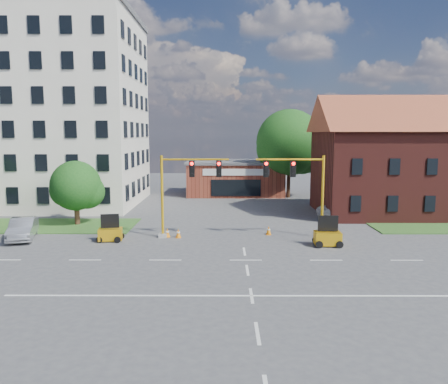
# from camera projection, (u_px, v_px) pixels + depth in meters

# --- Properties ---
(ground) EXTENTS (120.00, 120.00, 0.00)m
(ground) POSITION_uv_depth(u_px,v_px,m) (246.00, 260.00, 27.08)
(ground) COLOR #434446
(ground) RESTS_ON ground
(grass_verge_nw) EXTENTS (22.00, 6.00, 0.08)m
(grass_verge_nw) POSITION_uv_depth(u_px,v_px,m) (5.00, 226.00, 37.05)
(grass_verge_nw) COLOR #275921
(grass_verge_nw) RESTS_ON ground
(lane_markings) EXTENTS (60.00, 36.00, 0.01)m
(lane_markings) POSITION_uv_depth(u_px,v_px,m) (248.00, 276.00, 24.10)
(lane_markings) COLOR silver
(lane_markings) RESTS_ON ground
(office_block) EXTENTS (18.40, 15.40, 20.60)m
(office_block) POSITION_uv_depth(u_px,v_px,m) (54.00, 110.00, 47.48)
(office_block) COLOR beige
(office_block) RESTS_ON ground
(brick_shop) EXTENTS (12.40, 8.40, 4.30)m
(brick_shop) POSITION_uv_depth(u_px,v_px,m) (235.00, 177.00, 56.51)
(brick_shop) COLOR maroon
(brick_shop) RESTS_ON ground
(townhouse_row) EXTENTS (21.00, 11.00, 11.50)m
(townhouse_row) POSITION_uv_depth(u_px,v_px,m) (425.00, 153.00, 42.09)
(townhouse_row) COLOR #501C18
(townhouse_row) RESTS_ON ground
(tree_large) EXTENTS (8.44, 8.03, 10.75)m
(tree_large) POSITION_uv_depth(u_px,v_px,m) (293.00, 145.00, 53.04)
(tree_large) COLOR #392215
(tree_large) RESTS_ON ground
(tree_nw_front) EXTENTS (4.47, 4.26, 5.53)m
(tree_nw_front) POSITION_uv_depth(u_px,v_px,m) (79.00, 187.00, 37.17)
(tree_nw_front) COLOR #392215
(tree_nw_front) RESTS_ON ground
(signal_mast_west) EXTENTS (5.30, 0.60, 6.20)m
(signal_mast_west) POSITION_uv_depth(u_px,v_px,m) (184.00, 186.00, 32.52)
(signal_mast_west) COLOR gray
(signal_mast_west) RESTS_ON ground
(signal_mast_east) EXTENTS (5.30, 0.60, 6.20)m
(signal_mast_east) POSITION_uv_depth(u_px,v_px,m) (301.00, 186.00, 32.49)
(signal_mast_east) COLOR gray
(signal_mast_east) RESTS_ON ground
(trailer_west) EXTENTS (1.84, 1.38, 1.91)m
(trailer_west) POSITION_uv_depth(u_px,v_px,m) (110.00, 233.00, 31.84)
(trailer_west) COLOR gold
(trailer_west) RESTS_ON ground
(trailer_east) EXTENTS (1.83, 1.25, 2.05)m
(trailer_east) POSITION_uv_depth(u_px,v_px,m) (328.00, 237.00, 30.47)
(trailer_east) COLOR gold
(trailer_east) RESTS_ON ground
(cone_a) EXTENTS (0.40, 0.40, 0.70)m
(cone_a) POSITION_uv_depth(u_px,v_px,m) (178.00, 233.00, 32.87)
(cone_a) COLOR orange
(cone_a) RESTS_ON ground
(cone_b) EXTENTS (0.40, 0.40, 0.70)m
(cone_b) POSITION_uv_depth(u_px,v_px,m) (167.00, 233.00, 33.08)
(cone_b) COLOR orange
(cone_b) RESTS_ON ground
(cone_c) EXTENTS (0.40, 0.40, 0.70)m
(cone_c) POSITION_uv_depth(u_px,v_px,m) (269.00, 230.00, 33.86)
(cone_c) COLOR orange
(cone_c) RESTS_ON ground
(cone_d) EXTENTS (0.40, 0.40, 0.70)m
(cone_d) POSITION_uv_depth(u_px,v_px,m) (335.00, 228.00, 34.63)
(cone_d) COLOR orange
(cone_d) RESTS_ON ground
(pickup_white) EXTENTS (6.02, 4.36, 1.52)m
(pickup_white) POSITION_uv_depth(u_px,v_px,m) (347.00, 210.00, 40.39)
(pickup_white) COLOR white
(pickup_white) RESTS_ON ground
(sedan_silver_front) EXTENTS (2.88, 5.01, 1.56)m
(sedan_silver_front) POSITION_uv_depth(u_px,v_px,m) (23.00, 229.00, 32.47)
(sedan_silver_front) COLOR #95989B
(sedan_silver_front) RESTS_ON ground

